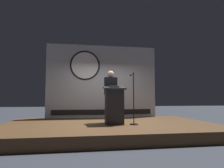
{
  "coord_description": "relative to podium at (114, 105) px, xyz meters",
  "views": [
    {
      "loc": [
        -0.93,
        -6.06,
        1.06
      ],
      "look_at": [
        0.09,
        0.08,
        1.52
      ],
      "focal_mm": 31.52,
      "sensor_mm": 36.0,
      "label": 1
    }
  ],
  "objects": [
    {
      "name": "ground_plane",
      "position": [
        -0.09,
        0.32,
        -0.86
      ],
      "size": [
        40.0,
        40.0,
        0.0
      ],
      "primitive_type": "plane",
      "color": "#383D47"
    },
    {
      "name": "stage_platform",
      "position": [
        -0.09,
        0.32,
        -0.71
      ],
      "size": [
        6.4,
        4.0,
        0.3
      ],
      "primitive_type": "cube",
      "color": "brown",
      "rests_on": "ground"
    },
    {
      "name": "banner_display",
      "position": [
        -0.12,
        2.17,
        0.9
      ],
      "size": [
        4.43,
        0.12,
        2.92
      ],
      "color": "#B2B7C1",
      "rests_on": "stage_platform"
    },
    {
      "name": "podium",
      "position": [
        0.0,
        0.0,
        0.0
      ],
      "size": [
        0.64,
        0.5,
        1.14
      ],
      "color": "#26262B",
      "rests_on": "stage_platform"
    },
    {
      "name": "speaker_person",
      "position": [
        -0.03,
        0.48,
        0.28
      ],
      "size": [
        0.4,
        0.26,
        1.66
      ],
      "color": "black",
      "rests_on": "stage_platform"
    },
    {
      "name": "microphone_stand",
      "position": [
        0.55,
        -0.11,
        -0.02
      ],
      "size": [
        0.24,
        0.47,
        1.54
      ],
      "color": "black",
      "rests_on": "stage_platform"
    }
  ]
}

